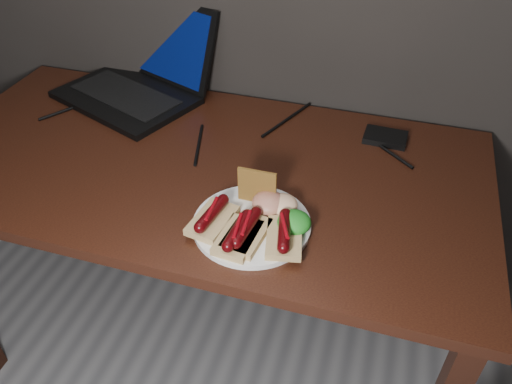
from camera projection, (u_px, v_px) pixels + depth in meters
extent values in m
cube|color=#381A0E|center=(199.00, 167.00, 1.24)|extent=(1.40, 0.70, 0.03)
cube|color=#381A0E|center=(74.00, 171.00, 1.85)|extent=(0.05, 0.05, 0.72)
cube|color=#381A0E|center=(438.00, 245.00, 1.55)|extent=(0.05, 0.05, 0.72)
cube|color=black|center=(126.00, 97.00, 1.46)|extent=(0.46, 0.38, 0.02)
cube|color=black|center=(125.00, 94.00, 1.46)|extent=(0.36, 0.25, 0.00)
cube|color=black|center=(163.00, 39.00, 1.49)|extent=(0.40, 0.23, 0.23)
cube|color=#070E46|center=(163.00, 39.00, 1.49)|extent=(0.35, 0.20, 0.20)
cube|color=black|center=(385.00, 137.00, 1.30)|extent=(0.11, 0.08, 0.02)
cylinder|color=black|center=(199.00, 144.00, 1.28)|extent=(0.06, 0.18, 0.01)
cylinder|color=black|center=(287.00, 120.00, 1.38)|extent=(0.09, 0.21, 0.01)
cylinder|color=black|center=(392.00, 154.00, 1.25)|extent=(0.11, 0.10, 0.01)
cylinder|color=black|center=(73.00, 108.00, 1.43)|extent=(0.11, 0.17, 0.01)
cylinder|color=silver|center=(252.00, 224.00, 1.05)|extent=(0.31, 0.31, 0.01)
cube|color=tan|center=(212.00, 221.00, 1.04)|extent=(0.09, 0.12, 0.02)
cylinder|color=#4A0408|center=(212.00, 213.00, 1.02)|extent=(0.04, 0.10, 0.02)
sphere|color=#4A0408|center=(200.00, 227.00, 0.99)|extent=(0.02, 0.02, 0.02)
sphere|color=#4A0408|center=(223.00, 200.00, 1.06)|extent=(0.03, 0.02, 0.02)
cylinder|color=maroon|center=(212.00, 209.00, 1.01)|extent=(0.01, 0.07, 0.01)
cube|color=tan|center=(246.00, 235.00, 1.00)|extent=(0.08, 0.12, 0.02)
cylinder|color=#4A0408|center=(246.00, 227.00, 0.99)|extent=(0.04, 0.10, 0.02)
sphere|color=#4A0408|center=(236.00, 243.00, 0.96)|extent=(0.03, 0.02, 0.02)
sphere|color=#4A0408|center=(256.00, 213.00, 1.02)|extent=(0.03, 0.02, 0.02)
cylinder|color=maroon|center=(246.00, 223.00, 0.98)|extent=(0.01, 0.07, 0.01)
cube|color=tan|center=(284.00, 238.00, 1.00)|extent=(0.09, 0.13, 0.02)
cylinder|color=#4A0408|center=(284.00, 230.00, 0.98)|extent=(0.04, 0.10, 0.02)
sphere|color=#4A0408|center=(283.00, 248.00, 0.95)|extent=(0.03, 0.02, 0.02)
sphere|color=#4A0408|center=(285.00, 214.00, 1.02)|extent=(0.03, 0.02, 0.02)
cylinder|color=maroon|center=(285.00, 226.00, 0.98)|extent=(0.04, 0.07, 0.01)
cube|color=tan|center=(238.00, 238.00, 1.00)|extent=(0.08, 0.12, 0.02)
cylinder|color=#4A0408|center=(238.00, 230.00, 0.98)|extent=(0.03, 0.10, 0.02)
sphere|color=#4A0408|center=(228.00, 246.00, 0.95)|extent=(0.03, 0.02, 0.02)
sphere|color=#4A0408|center=(247.00, 215.00, 1.02)|extent=(0.03, 0.02, 0.02)
cylinder|color=maroon|center=(238.00, 226.00, 0.98)|extent=(0.02, 0.07, 0.01)
cube|color=#946128|center=(257.00, 187.00, 1.07)|extent=(0.09, 0.01, 0.08)
ellipsoid|color=#136217|center=(294.00, 222.00, 1.01)|extent=(0.07, 0.07, 0.04)
ellipsoid|color=maroon|center=(269.00, 203.00, 1.06)|extent=(0.07, 0.07, 0.04)
ellipsoid|color=beige|center=(283.00, 204.00, 1.06)|extent=(0.06, 0.06, 0.04)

